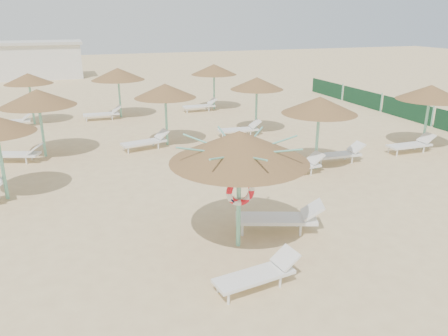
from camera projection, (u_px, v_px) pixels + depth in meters
name	position (u px, v px, depth m)	size (l,w,h in m)	color
ground	(233.00, 245.00, 10.87)	(120.00, 120.00, 0.00)	#DFC188
main_palapa	(239.00, 147.00, 10.01)	(3.27, 3.27, 2.93)	#73C8AB
lounger_main_a	(259.00, 273.00, 9.08)	(1.92, 0.82, 0.68)	white
lounger_main_b	(282.00, 217.00, 11.44)	(2.36, 1.42, 0.82)	white
palapa_field	(182.00, 88.00, 19.62)	(19.78, 14.47, 2.72)	#73C8AB
service_hut	(35.00, 60.00, 39.54)	(8.40, 4.40, 3.25)	silver
windbreak_fence	(407.00, 110.00, 24.00)	(0.08, 19.84, 1.10)	#1C552C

